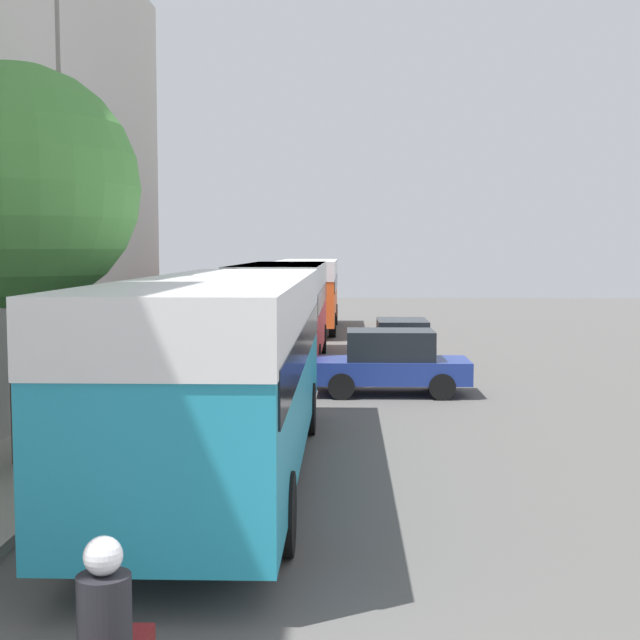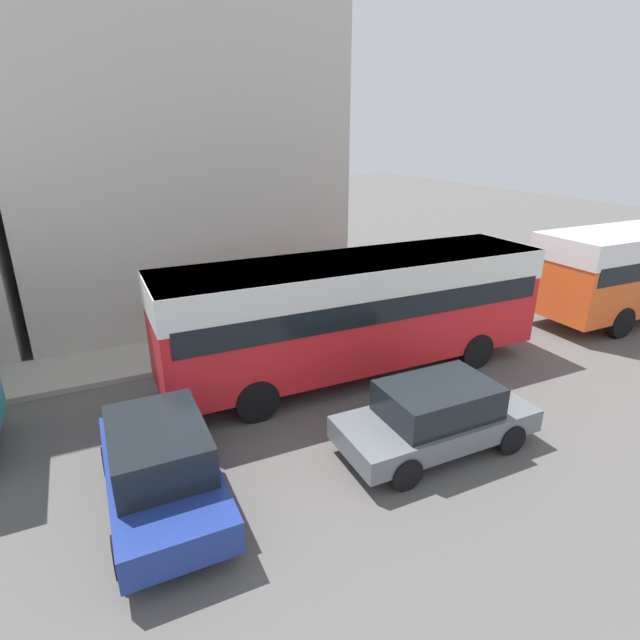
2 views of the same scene
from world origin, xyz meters
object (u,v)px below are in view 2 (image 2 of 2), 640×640
object	(u,v)px
bus_following	(357,301)
car_crossing	(161,466)
car_far_curb	(436,415)
pedestrian_near_curb	(466,276)

from	to	relation	value
bus_following	car_crossing	bearing A→B (deg)	-60.81
car_far_curb	car_crossing	bearing A→B (deg)	-96.70
car_crossing	pedestrian_near_curb	xyz separation A→B (m)	(-6.65, 12.26, 0.13)
car_crossing	pedestrian_near_curb	bearing A→B (deg)	28.50
car_crossing	car_far_curb	bearing A→B (deg)	-6.70
car_crossing	pedestrian_near_curb	world-z (taller)	pedestrian_near_curb
pedestrian_near_curb	car_crossing	bearing A→B (deg)	-61.50
car_crossing	car_far_curb	size ratio (longest dim) A/B	0.95
car_crossing	car_far_curb	xyz separation A→B (m)	(0.62, 5.27, -0.06)
bus_following	car_far_curb	xyz separation A→B (m)	(3.67, -0.19, -1.28)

